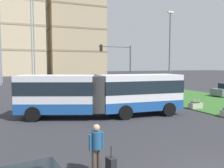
{
  "coord_description": "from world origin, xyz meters",
  "views": [
    {
      "loc": [
        -6.35,
        -4.87,
        3.71
      ],
      "look_at": [
        0.91,
        12.52,
        2.2
      ],
      "focal_mm": 37.92,
      "sensor_mm": 36.0,
      "label": 1
    }
  ],
  "objects_px": {
    "rolling_suitcase": "(111,166)",
    "traffic_light_near_left": "(12,16)",
    "articulated_bus": "(102,94)",
    "traffic_light_far_right": "(120,61)",
    "streetlight_median": "(170,51)",
    "flower_planter_3": "(196,104)",
    "pedestrian_crossing": "(96,146)",
    "apartment_tower_centre": "(75,10)",
    "apartment_tower_westcentre": "(18,17)"
  },
  "relations": [
    {
      "from": "rolling_suitcase",
      "to": "apartment_tower_centre",
      "type": "height_order",
      "value": "apartment_tower_centre"
    },
    {
      "from": "articulated_bus",
      "to": "traffic_light_near_left",
      "type": "relative_size",
      "value": 2.02
    },
    {
      "from": "rolling_suitcase",
      "to": "apartment_tower_centre",
      "type": "distance_m",
      "value": 98.18
    },
    {
      "from": "flower_planter_3",
      "to": "rolling_suitcase",
      "type": "bearing_deg",
      "value": -143.26
    },
    {
      "from": "rolling_suitcase",
      "to": "streetlight_median",
      "type": "relative_size",
      "value": 0.1
    },
    {
      "from": "articulated_bus",
      "to": "traffic_light_far_right",
      "type": "distance_m",
      "value": 12.93
    },
    {
      "from": "articulated_bus",
      "to": "apartment_tower_westcentre",
      "type": "height_order",
      "value": "apartment_tower_westcentre"
    },
    {
      "from": "articulated_bus",
      "to": "pedestrian_crossing",
      "type": "relative_size",
      "value": 6.88
    },
    {
      "from": "pedestrian_crossing",
      "to": "rolling_suitcase",
      "type": "xyz_separation_m",
      "value": [
        0.45,
        -0.2,
        -0.69
      ]
    },
    {
      "from": "traffic_light_far_right",
      "to": "streetlight_median",
      "type": "relative_size",
      "value": 0.64
    },
    {
      "from": "apartment_tower_centre",
      "to": "apartment_tower_westcentre",
      "type": "bearing_deg",
      "value": -166.73
    },
    {
      "from": "rolling_suitcase",
      "to": "streetlight_median",
      "type": "distance_m",
      "value": 20.26
    },
    {
      "from": "streetlight_median",
      "to": "apartment_tower_westcentre",
      "type": "xyz_separation_m",
      "value": [
        -13.94,
        72.01,
        15.95
      ]
    },
    {
      "from": "articulated_bus",
      "to": "streetlight_median",
      "type": "height_order",
      "value": "streetlight_median"
    },
    {
      "from": "articulated_bus",
      "to": "pedestrian_crossing",
      "type": "xyz_separation_m",
      "value": [
        -3.38,
        -8.61,
        -0.65
      ]
    },
    {
      "from": "rolling_suitcase",
      "to": "flower_planter_3",
      "type": "relative_size",
      "value": 0.88
    },
    {
      "from": "pedestrian_crossing",
      "to": "traffic_light_far_right",
      "type": "relative_size",
      "value": 0.28
    },
    {
      "from": "flower_planter_3",
      "to": "apartment_tower_westcentre",
      "type": "distance_m",
      "value": 81.91
    },
    {
      "from": "apartment_tower_centre",
      "to": "articulated_bus",
      "type": "bearing_deg",
      "value": -102.74
    },
    {
      "from": "traffic_light_near_left",
      "to": "apartment_tower_westcentre",
      "type": "relative_size",
      "value": 0.14
    },
    {
      "from": "apartment_tower_centre",
      "to": "flower_planter_3",
      "type": "bearing_deg",
      "value": -97.19
    },
    {
      "from": "pedestrian_crossing",
      "to": "traffic_light_far_right",
      "type": "distance_m",
      "value": 22.09
    },
    {
      "from": "rolling_suitcase",
      "to": "traffic_light_far_right",
      "type": "height_order",
      "value": "traffic_light_far_right"
    },
    {
      "from": "apartment_tower_westcentre",
      "to": "apartment_tower_centre",
      "type": "relative_size",
      "value": 0.79
    },
    {
      "from": "traffic_light_near_left",
      "to": "pedestrian_crossing",
      "type": "bearing_deg",
      "value": 65.49
    },
    {
      "from": "pedestrian_crossing",
      "to": "apartment_tower_westcentre",
      "type": "height_order",
      "value": "apartment_tower_westcentre"
    },
    {
      "from": "rolling_suitcase",
      "to": "apartment_tower_centre",
      "type": "relative_size",
      "value": 0.02
    },
    {
      "from": "apartment_tower_centre",
      "to": "traffic_light_far_right",
      "type": "bearing_deg",
      "value": -99.69
    },
    {
      "from": "traffic_light_near_left",
      "to": "apartment_tower_centre",
      "type": "height_order",
      "value": "apartment_tower_centre"
    },
    {
      "from": "articulated_bus",
      "to": "apartment_tower_westcentre",
      "type": "bearing_deg",
      "value": 92.78
    },
    {
      "from": "rolling_suitcase",
      "to": "streetlight_median",
      "type": "bearing_deg",
      "value": 48.24
    },
    {
      "from": "streetlight_median",
      "to": "apartment_tower_centre",
      "type": "relative_size",
      "value": 0.18
    },
    {
      "from": "streetlight_median",
      "to": "apartment_tower_centre",
      "type": "bearing_deg",
      "value": 83.62
    },
    {
      "from": "apartment_tower_centre",
      "to": "pedestrian_crossing",
      "type": "bearing_deg",
      "value": -103.59
    },
    {
      "from": "rolling_suitcase",
      "to": "traffic_light_near_left",
      "type": "bearing_deg",
      "value": -119.17
    },
    {
      "from": "rolling_suitcase",
      "to": "traffic_light_near_left",
      "type": "height_order",
      "value": "traffic_light_near_left"
    },
    {
      "from": "traffic_light_near_left",
      "to": "apartment_tower_centre",
      "type": "bearing_deg",
      "value": 75.76
    },
    {
      "from": "articulated_bus",
      "to": "flower_planter_3",
      "type": "distance_m",
      "value": 8.36
    },
    {
      "from": "articulated_bus",
      "to": "rolling_suitcase",
      "type": "relative_size",
      "value": 12.34
    },
    {
      "from": "rolling_suitcase",
      "to": "flower_planter_3",
      "type": "height_order",
      "value": "rolling_suitcase"
    },
    {
      "from": "traffic_light_far_right",
      "to": "streetlight_median",
      "type": "xyz_separation_m",
      "value": [
        3.7,
        -5.05,
        0.99
      ]
    },
    {
      "from": "flower_planter_3",
      "to": "traffic_light_near_left",
      "type": "relative_size",
      "value": 0.19
    },
    {
      "from": "pedestrian_crossing",
      "to": "apartment_tower_centre",
      "type": "xyz_separation_m",
      "value": [
        22.18,
        91.8,
        25.82
      ]
    },
    {
      "from": "rolling_suitcase",
      "to": "apartment_tower_westcentre",
      "type": "height_order",
      "value": "apartment_tower_westcentre"
    },
    {
      "from": "flower_planter_3",
      "to": "apartment_tower_westcentre",
      "type": "height_order",
      "value": "apartment_tower_westcentre"
    },
    {
      "from": "articulated_bus",
      "to": "apartment_tower_westcentre",
      "type": "distance_m",
      "value": 80.36
    },
    {
      "from": "traffic_light_near_left",
      "to": "traffic_light_far_right",
      "type": "distance_m",
      "value": 27.88
    },
    {
      "from": "articulated_bus",
      "to": "traffic_light_far_right",
      "type": "xyz_separation_m",
      "value": [
        6.46,
        10.9,
        2.6
      ]
    },
    {
      "from": "flower_planter_3",
      "to": "apartment_tower_westcentre",
      "type": "xyz_separation_m",
      "value": [
        -12.04,
        78.32,
        20.76
      ]
    },
    {
      "from": "rolling_suitcase",
      "to": "traffic_light_near_left",
      "type": "distance_m",
      "value": 7.13
    }
  ]
}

